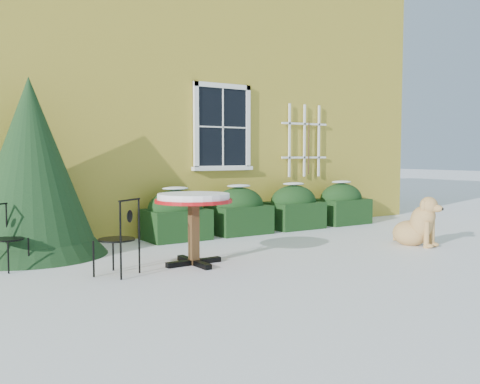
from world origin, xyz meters
TOP-DOWN VIEW (x-y plane):
  - ground at (0.00, 0.00)m, footprint 80.00×80.00m
  - house at (0.00, 7.00)m, footprint 12.40×8.40m
  - hedge_row at (1.65, 2.55)m, footprint 4.95×0.80m
  - evergreen_shrub at (-2.68, 2.39)m, footprint 2.12×2.12m
  - bistro_table at (-1.05, 0.52)m, footprint 1.02×1.02m
  - patio_chair_near at (-2.10, 0.47)m, footprint 0.57×0.57m
  - patio_chair_far at (-3.19, 1.58)m, footprint 0.52×0.51m
  - dog at (2.65, -0.15)m, footprint 0.62×0.92m

SIDE VIEW (x-z plane):
  - ground at x=0.00m, z-range 0.00..0.00m
  - dog at x=2.65m, z-range -0.08..0.74m
  - hedge_row at x=1.65m, z-range -0.05..0.86m
  - patio_chair_far at x=-3.19m, z-range 0.00..0.84m
  - patio_chair_near at x=-2.10m, z-range 0.00..0.93m
  - bistro_table at x=-1.05m, z-range 0.32..1.26m
  - evergreen_shrub at x=-2.68m, z-range -0.25..2.32m
  - house at x=0.00m, z-range 0.02..6.42m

